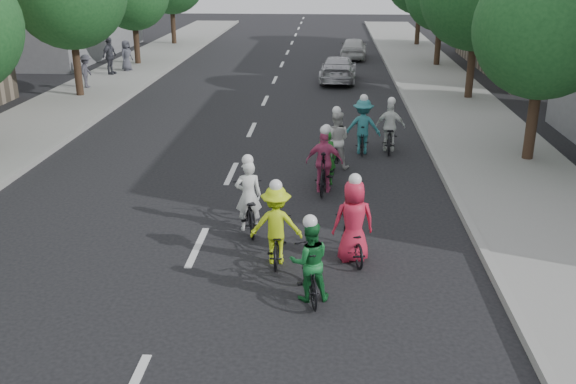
# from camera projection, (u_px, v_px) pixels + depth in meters

# --- Properties ---
(ground) EXTENTS (120.00, 120.00, 0.00)m
(ground) POSITION_uv_depth(u_px,v_px,m) (197.00, 247.00, 13.81)
(ground) COLOR black
(ground) RESTS_ON ground
(sidewalk_left) EXTENTS (4.00, 80.00, 0.15)m
(sidewalk_left) POSITION_uv_depth(u_px,v_px,m) (36.00, 124.00, 23.63)
(sidewalk_left) COLOR gray
(sidewalk_left) RESTS_ON ground
(curb_left) EXTENTS (0.18, 80.00, 0.18)m
(curb_left) POSITION_uv_depth(u_px,v_px,m) (88.00, 125.00, 23.51)
(curb_left) COLOR #999993
(curb_left) RESTS_ON ground
(sidewalk_right) EXTENTS (4.00, 80.00, 0.15)m
(sidewalk_right) POSITION_uv_depth(u_px,v_px,m) (476.00, 131.00, 22.67)
(sidewalk_right) COLOR gray
(sidewalk_right) RESTS_ON ground
(curb_right) EXTENTS (0.18, 80.00, 0.18)m
(curb_right) POSITION_uv_depth(u_px,v_px,m) (421.00, 130.00, 22.78)
(curb_right) COLOR #999993
(curb_right) RESTS_ON ground
(tree_r_0) EXTENTS (4.00, 4.00, 5.97)m
(tree_r_0) POSITION_uv_depth(u_px,v_px,m) (544.00, 29.00, 18.09)
(tree_r_0) COLOR black
(tree_r_0) RESTS_ON ground
(cyclist_0) EXTENTS (1.00, 1.98, 1.80)m
(cyclist_0) POSITION_uv_depth(u_px,v_px,m) (249.00, 204.00, 14.57)
(cyclist_0) COLOR black
(cyclist_0) RESTS_ON ground
(cyclist_1) EXTENTS (0.82, 1.71, 1.65)m
(cyclist_1) POSITION_uv_depth(u_px,v_px,m) (310.00, 266.00, 11.58)
(cyclist_1) COLOR black
(cyclist_1) RESTS_ON ground
(cyclist_2) EXTENTS (1.07, 1.59, 1.78)m
(cyclist_2) POSITION_uv_depth(u_px,v_px,m) (276.00, 231.00, 12.97)
(cyclist_2) COLOR black
(cyclist_2) RESTS_ON ground
(cyclist_3) EXTENTS (1.00, 1.95, 1.81)m
(cyclist_3) POSITION_uv_depth(u_px,v_px,m) (324.00, 167.00, 16.91)
(cyclist_3) COLOR black
(cyclist_3) RESTS_ON ground
(cyclist_4) EXTENTS (0.94, 1.67, 1.88)m
(cyclist_4) POSITION_uv_depth(u_px,v_px,m) (353.00, 229.00, 13.06)
(cyclist_4) COLOR black
(cyclist_4) RESTS_ON ground
(cyclist_5) EXTENTS (0.59, 1.64, 1.69)m
(cyclist_5) POSITION_uv_depth(u_px,v_px,m) (326.00, 163.00, 17.51)
(cyclist_5) COLOR black
(cyclist_5) RESTS_ON ground
(cyclist_6) EXTENTS (0.90, 1.72, 1.85)m
(cyclist_6) POSITION_uv_depth(u_px,v_px,m) (336.00, 146.00, 18.84)
(cyclist_6) COLOR black
(cyclist_6) RESTS_ON ground
(cyclist_7) EXTENTS (1.15, 1.55, 1.89)m
(cyclist_7) POSITION_uv_depth(u_px,v_px,m) (363.00, 130.00, 20.20)
(cyclist_7) COLOR black
(cyclist_7) RESTS_ON ground
(cyclist_8) EXTENTS (0.97, 1.99, 1.75)m
(cyclist_8) POSITION_uv_depth(u_px,v_px,m) (390.00, 132.00, 20.53)
(cyclist_8) COLOR black
(cyclist_8) RESTS_ON ground
(follow_car_lead) EXTENTS (1.96, 4.41, 1.26)m
(follow_car_lead) POSITION_uv_depth(u_px,v_px,m) (338.00, 69.00, 31.90)
(follow_car_lead) COLOR #B7B7BC
(follow_car_lead) RESTS_ON ground
(follow_car_trail) EXTENTS (1.77, 3.88, 1.29)m
(follow_car_trail) POSITION_uv_depth(u_px,v_px,m) (354.00, 48.00, 39.13)
(follow_car_trail) COLOR silver
(follow_car_trail) RESTS_ON ground
(spectator_0) EXTENTS (0.61, 1.01, 1.52)m
(spectator_0) POSITION_uv_depth(u_px,v_px,m) (86.00, 71.00, 29.64)
(spectator_0) COLOR #484753
(spectator_0) RESTS_ON sidewalk_left
(spectator_1) EXTENTS (0.72, 1.18, 1.88)m
(spectator_1) POSITION_uv_depth(u_px,v_px,m) (110.00, 56.00, 32.95)
(spectator_1) COLOR #464751
(spectator_1) RESTS_ON sidewalk_left
(spectator_2) EXTENTS (0.76, 0.91, 1.59)m
(spectator_2) POSITION_uv_depth(u_px,v_px,m) (126.00, 55.00, 34.10)
(spectator_2) COLOR #4A4B57
(spectator_2) RESTS_ON sidewalk_left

